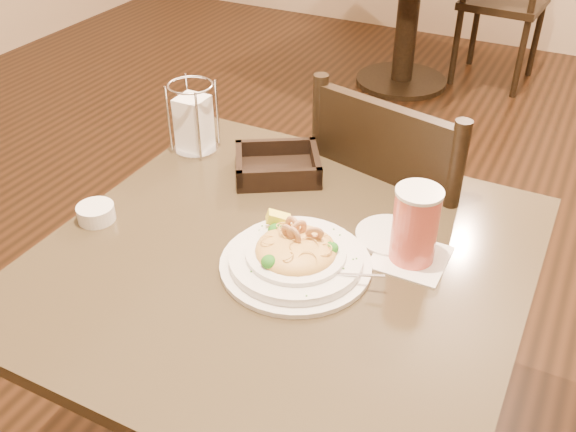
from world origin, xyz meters
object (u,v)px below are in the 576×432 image
at_px(drink_glass, 415,226).
at_px(bread_basket, 278,167).
at_px(pasta_bowl, 296,255).
at_px(main_table, 284,340).
at_px(butter_ramekin, 96,213).
at_px(side_plate, 390,235).
at_px(dining_chair_near, 400,233).
at_px(napkin_caddy, 194,122).

xyz_separation_m(drink_glass, bread_basket, (-0.37, 0.16, -0.06)).
bearing_deg(pasta_bowl, drink_glass, 33.25).
relative_size(main_table, butter_ramekin, 11.69).
height_order(bread_basket, side_plate, bread_basket).
bearing_deg(main_table, butter_ramekin, -170.27).
xyz_separation_m(main_table, bread_basket, (-0.15, 0.26, 0.25)).
bearing_deg(drink_glass, bread_basket, 156.73).
distance_m(pasta_bowl, butter_ramekin, 0.44).
bearing_deg(dining_chair_near, butter_ramekin, 62.07).
bearing_deg(bread_basket, drink_glass, -23.27).
xyz_separation_m(main_table, pasta_bowl, (0.04, -0.02, 0.26)).
height_order(pasta_bowl, drink_glass, drink_glass).
height_order(main_table, pasta_bowl, pasta_bowl).
bearing_deg(bread_basket, main_table, -60.27).
xyz_separation_m(pasta_bowl, napkin_caddy, (-0.42, 0.30, 0.05)).
relative_size(drink_glass, side_plate, 1.11).
xyz_separation_m(main_table, side_plate, (0.16, 0.15, 0.24)).
distance_m(dining_chair_near, butter_ramekin, 0.79).
distance_m(drink_glass, napkin_caddy, 0.63).
height_order(main_table, butter_ramekin, butter_ramekin).
bearing_deg(dining_chair_near, bread_basket, 56.32).
xyz_separation_m(side_plate, butter_ramekin, (-0.56, -0.22, 0.01)).
distance_m(dining_chair_near, drink_glass, 0.51).
bearing_deg(side_plate, butter_ramekin, -158.88).
distance_m(pasta_bowl, drink_glass, 0.23).
height_order(dining_chair_near, napkin_caddy, dining_chair_near).
bearing_deg(pasta_bowl, dining_chair_near, 83.32).
relative_size(main_table, pasta_bowl, 2.85).
height_order(bread_basket, butter_ramekin, bread_basket).
relative_size(pasta_bowl, drink_glass, 2.06).
xyz_separation_m(bread_basket, napkin_caddy, (-0.24, 0.02, 0.05)).
bearing_deg(pasta_bowl, bread_basket, 123.43).
xyz_separation_m(dining_chair_near, napkin_caddy, (-0.48, -0.21, 0.31)).
xyz_separation_m(main_table, butter_ramekin, (-0.40, -0.07, 0.25)).
relative_size(dining_chair_near, bread_basket, 3.84).
relative_size(main_table, napkin_caddy, 5.20).
distance_m(dining_chair_near, napkin_caddy, 0.61).
height_order(drink_glass, bread_basket, drink_glass).
distance_m(dining_chair_near, pasta_bowl, 0.57).
bearing_deg(main_table, dining_chair_near, 78.99).
bearing_deg(napkin_caddy, bread_basket, -3.94).
distance_m(pasta_bowl, side_plate, 0.21).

